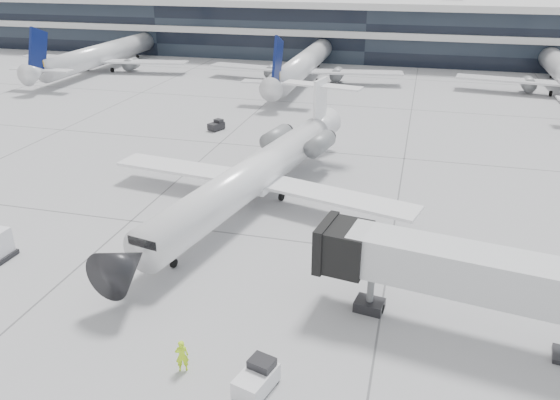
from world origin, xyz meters
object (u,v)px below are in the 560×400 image
(regional_jet, at_px, (256,173))
(baggage_tug, at_px, (257,379))
(ramp_worker, at_px, (182,356))
(jet_bridge, at_px, (486,276))

(regional_jet, distance_m, baggage_tug, 21.80)
(ramp_worker, relative_size, baggage_tug, 0.70)
(regional_jet, bearing_deg, jet_bridge, -28.47)
(jet_bridge, bearing_deg, ramp_worker, -146.27)
(jet_bridge, height_order, ramp_worker, jet_bridge)
(ramp_worker, xyz_separation_m, baggage_tug, (3.98, -0.34, -0.24))
(ramp_worker, bearing_deg, jet_bridge, 180.00)
(regional_jet, height_order, jet_bridge, regional_jet)
(regional_jet, distance_m, jet_bridge, 21.78)
(baggage_tug, bearing_deg, ramp_worker, -169.00)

